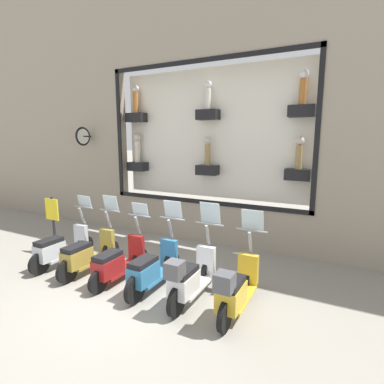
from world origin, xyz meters
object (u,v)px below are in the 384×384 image
at_px(scooter_silver_5, 60,248).
at_px(scooter_yellow_0, 236,289).
at_px(scooter_red_3, 117,262).
at_px(shop_sign_post, 53,223).
at_px(scooter_white_1, 190,277).
at_px(scooter_teal_2, 152,269).
at_px(scooter_olive_4, 87,254).

bearing_deg(scooter_silver_5, scooter_yellow_0, -90.75).
distance_m(scooter_red_3, shop_sign_post, 2.61).
xyz_separation_m(scooter_white_1, scooter_silver_5, (0.05, 3.47, -0.06)).
bearing_deg(scooter_white_1, scooter_red_3, 88.40).
bearing_deg(scooter_teal_2, scooter_white_1, -93.89).
distance_m(scooter_teal_2, scooter_silver_5, 2.60).
bearing_deg(scooter_yellow_0, shop_sign_post, 83.96).
bearing_deg(scooter_white_1, scooter_teal_2, 86.11).
height_order(scooter_red_3, scooter_silver_5, scooter_silver_5).
height_order(scooter_yellow_0, scooter_silver_5, scooter_yellow_0).
bearing_deg(shop_sign_post, scooter_silver_5, -121.34).
bearing_deg(shop_sign_post, scooter_yellow_0, -96.04).
bearing_deg(scooter_yellow_0, scooter_red_3, 88.82).
distance_m(scooter_white_1, scooter_teal_2, 0.87).
xyz_separation_m(scooter_olive_4, scooter_silver_5, (-0.00, 0.87, -0.01)).
bearing_deg(scooter_olive_4, scooter_red_3, -90.44).
bearing_deg(scooter_white_1, scooter_silver_5, 89.14).
relative_size(scooter_silver_5, shop_sign_post, 1.20).
distance_m(scooter_teal_2, shop_sign_post, 3.45).
bearing_deg(shop_sign_post, scooter_olive_4, -106.17).
height_order(scooter_yellow_0, shop_sign_post, scooter_yellow_0).
bearing_deg(scooter_silver_5, scooter_red_3, -90.12).
relative_size(scooter_white_1, scooter_silver_5, 1.00).
xyz_separation_m(scooter_yellow_0, scooter_white_1, (0.01, 0.87, 0.01)).
relative_size(scooter_yellow_0, scooter_white_1, 1.00).
xyz_separation_m(scooter_white_1, scooter_red_3, (0.05, 1.74, -0.07)).
relative_size(scooter_red_3, shop_sign_post, 1.20).
height_order(scooter_white_1, shop_sign_post, scooter_white_1).
distance_m(scooter_white_1, scooter_red_3, 1.74).
distance_m(scooter_olive_4, shop_sign_post, 1.77).
distance_m(scooter_yellow_0, scooter_silver_5, 4.34).
bearing_deg(scooter_yellow_0, scooter_teal_2, 87.88).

